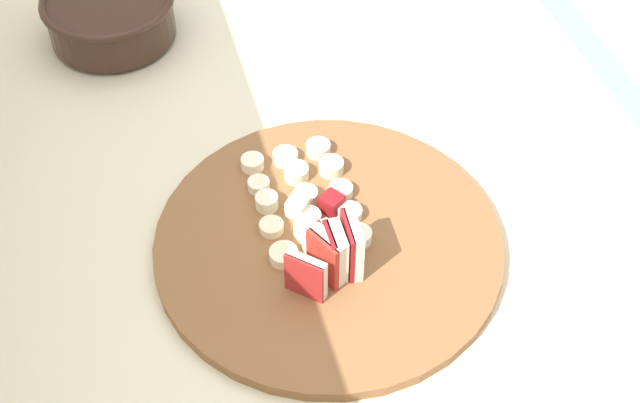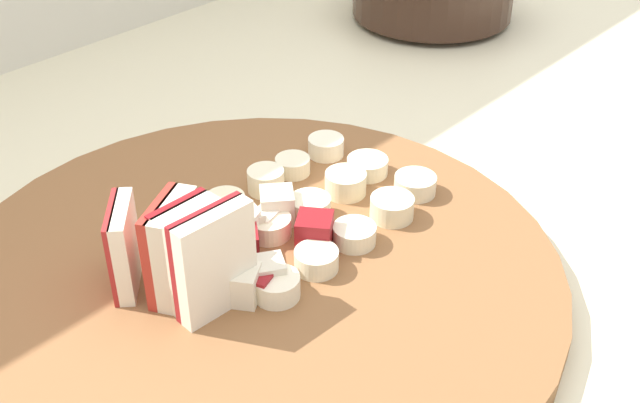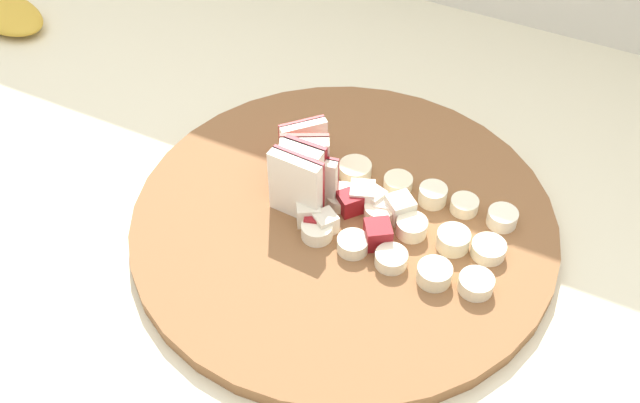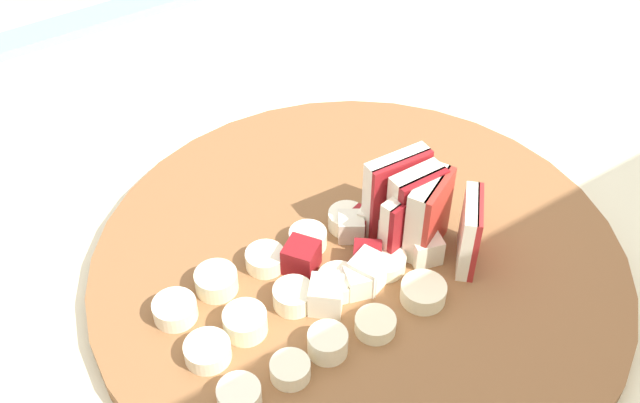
% 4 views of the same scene
% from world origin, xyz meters
% --- Properties ---
extents(cutting_board, '(0.37, 0.37, 0.01)m').
position_xyz_m(cutting_board, '(-0.03, 0.03, 0.93)').
color(cutting_board, brown).
rests_on(cutting_board, tiled_countertop).
extents(apple_wedge_fan, '(0.07, 0.08, 0.06)m').
position_xyz_m(apple_wedge_fan, '(-0.07, 0.04, 0.97)').
color(apple_wedge_fan, maroon).
rests_on(apple_wedge_fan, cutting_board).
extents(apple_dice_pile, '(0.11, 0.07, 0.02)m').
position_xyz_m(apple_dice_pile, '(-0.02, 0.04, 0.95)').
color(apple_dice_pile, maroon).
rests_on(apple_dice_pile, cutting_board).
extents(banana_slice_rows, '(0.17, 0.11, 0.02)m').
position_xyz_m(banana_slice_rows, '(0.03, 0.04, 0.95)').
color(banana_slice_rows, white).
rests_on(banana_slice_rows, cutting_board).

